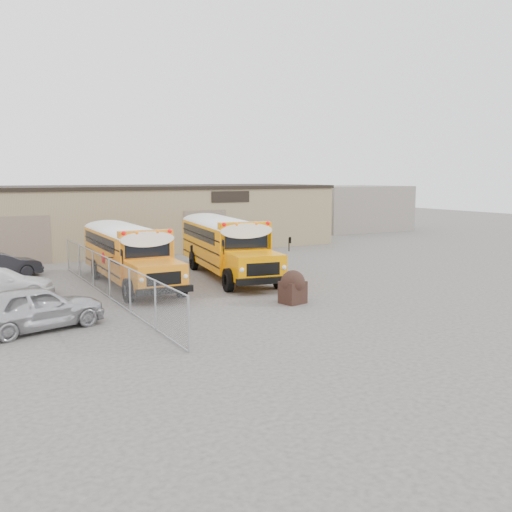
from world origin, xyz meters
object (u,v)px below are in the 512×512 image
school_bus_right (197,231)px  car_silver (35,308)px  tarp_bundle (293,286)px  school_bus_left (101,238)px  car_white (1,283)px

school_bus_right → car_silver: (-11.93, -13.42, -1.03)m
school_bus_right → tarp_bundle: size_ratio=7.83×
school_bus_left → car_silver: 14.29m
school_bus_left → school_bus_right: size_ratio=0.92×
tarp_bundle → car_white: size_ratio=0.31×
school_bus_left → tarp_bundle: size_ratio=7.22×
car_white → school_bus_right: bearing=-48.1°
tarp_bundle → car_white: 12.91m
school_bus_left → car_white: (-6.13, -6.69, -1.06)m
school_bus_right → car_silver: bearing=-131.6°
school_bus_right → car_white: size_ratio=2.43×
car_silver → car_white: bearing=-9.5°
car_silver → car_white: car_silver is taller
car_silver → car_white: size_ratio=1.03×
school_bus_right → car_silver: school_bus_right is taller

